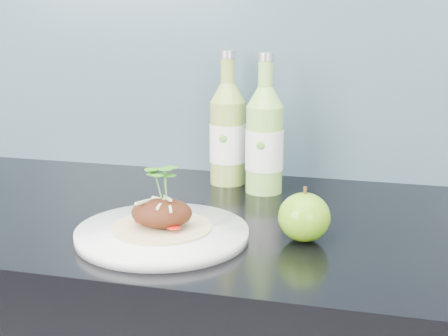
{
  "coord_description": "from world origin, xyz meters",
  "views": [
    {
      "loc": [
        0.23,
        0.74,
        1.23
      ],
      "look_at": [
        -0.01,
        1.62,
        1.0
      ],
      "focal_mm": 50.0,
      "sensor_mm": 36.0,
      "label": 1
    }
  ],
  "objects_px": {
    "green_apple": "(304,217)",
    "cider_bottle_right": "(264,140)",
    "cider_bottle_left": "(228,134)",
    "dinner_plate": "(162,234)"
  },
  "relations": [
    {
      "from": "green_apple",
      "to": "cider_bottle_right",
      "type": "relative_size",
      "value": 0.32
    },
    {
      "from": "cider_bottle_left",
      "to": "green_apple",
      "type": "bearing_deg",
      "value": -66.81
    },
    {
      "from": "dinner_plate",
      "to": "green_apple",
      "type": "relative_size",
      "value": 3.61
    },
    {
      "from": "dinner_plate",
      "to": "cider_bottle_right",
      "type": "bearing_deg",
      "value": 71.23
    },
    {
      "from": "dinner_plate",
      "to": "cider_bottle_right",
      "type": "xyz_separation_m",
      "value": [
        0.1,
        0.29,
        0.09
      ]
    },
    {
      "from": "cider_bottle_left",
      "to": "cider_bottle_right",
      "type": "xyz_separation_m",
      "value": [
        0.08,
        -0.04,
        0.0
      ]
    },
    {
      "from": "dinner_plate",
      "to": "green_apple",
      "type": "xyz_separation_m",
      "value": [
        0.21,
        0.05,
        0.03
      ]
    },
    {
      "from": "cider_bottle_left",
      "to": "cider_bottle_right",
      "type": "distance_m",
      "value": 0.09
    },
    {
      "from": "dinner_plate",
      "to": "green_apple",
      "type": "distance_m",
      "value": 0.21
    },
    {
      "from": "green_apple",
      "to": "cider_bottle_right",
      "type": "xyz_separation_m",
      "value": [
        -0.11,
        0.24,
        0.06
      ]
    }
  ]
}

